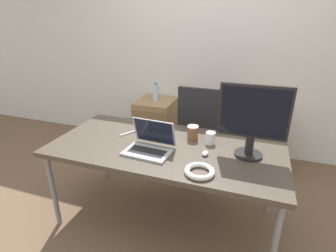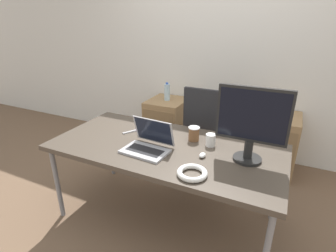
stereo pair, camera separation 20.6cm
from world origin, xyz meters
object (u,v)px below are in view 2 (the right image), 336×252
Objects in this scene: cabinet_right at (274,144)px; office_chair at (209,146)px; water_bottle at (167,92)px; laptop_center at (148,144)px; monitor at (252,123)px; cabinet_left at (167,124)px; cable_coil at (192,173)px; coffee_cup_white at (211,140)px; mouse at (202,155)px; coffee_cup_brown at (194,134)px.

office_chair is at bearing -142.99° from cabinet_right.
water_bottle is 1.45m from laptop_center.
monitor reaches higher than cabinet_right.
cabinet_left is 1.26× the size of monitor.
office_chair is 0.78m from cabinet_right.
laptop_center is at bearing -166.52° from monitor.
office_chair is at bearing 100.45° from cable_coil.
cable_coil is at bearing -87.66° from coffee_cup_white.
cabinet_left is 6.86× the size of coffee_cup_white.
coffee_cup_white is (-0.44, -1.09, 0.43)m from cabinet_right.
water_bottle reaches higher than mouse.
coffee_cup_white is at bearing 90.82° from mouse.
mouse is at bearing 9.83° from laptop_center.
laptop_center is at bearing -121.98° from cabinet_right.
cable_coil is at bearing -86.44° from mouse.
cabinet_left is (-0.72, 0.47, -0.05)m from office_chair.
cable_coil is (0.20, -1.08, 0.35)m from office_chair.
office_chair is at bearing -32.97° from water_bottle.
laptop_center is (0.49, -1.36, -0.01)m from water_bottle.
cable_coil is at bearing -70.75° from coffee_cup_brown.
laptop_center is 0.77m from monitor.
coffee_cup_brown is at bearing 109.25° from cable_coil.
coffee_cup_white is (0.18, -0.62, 0.38)m from office_chair.
coffee_cup_white is at bearing -73.80° from office_chair.
coffee_cup_white is (0.90, -1.09, 0.43)m from cabinet_left.
coffee_cup_brown is at bearing -87.47° from office_chair.
laptop_center is at bearing -170.17° from mouse.
cabinet_right is 1.37m from monitor.
cabinet_right is 1.41m from water_bottle.
cable_coil is (0.92, -1.55, -0.04)m from water_bottle.
monitor is 4.58× the size of coffee_cup_brown.
office_chair is 0.91m from mouse.
coffee_cup_white is 0.16m from coffee_cup_brown.
mouse is 0.34× the size of cable_coil.
laptop_center is 0.40m from coffee_cup_brown.
laptop_center is (0.49, -1.36, 0.43)m from cabinet_left.
cabinet_left is at bearing -90.00° from water_bottle.
office_chair is 0.75m from coffee_cup_white.
laptop_center reaches higher than mouse.
cabinet_right is at bearing 83.44° from monitor.
mouse reaches higher than cabinet_left.
mouse is at bearing -161.68° from monitor.
monitor is 0.53m from cable_coil.
mouse is at bearing 93.56° from cable_coil.
coffee_cup_brown reaches higher than cable_coil.
coffee_cup_brown is at bearing -54.52° from water_bottle.
cabinet_right is at bearing 67.95° from coffee_cup_white.
laptop_center is 0.47m from cable_coil.
office_chair is 1.56× the size of cabinet_right.
monitor reaches higher than coffee_cup_white.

